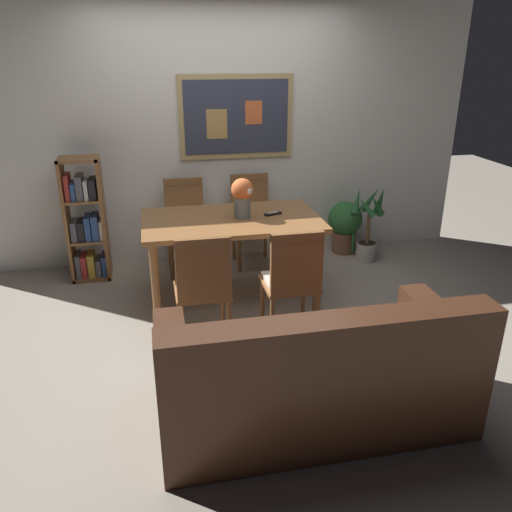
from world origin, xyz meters
TOP-DOWN VIEW (x-y plane):
  - ground_plane at (0.00, 0.00)m, footprint 12.00×12.00m
  - wall_back_with_painting at (0.00, 1.50)m, footprint 5.20×0.14m
  - dining_table at (-0.04, 0.43)m, footprint 1.50×0.89m
  - dining_chair_far_right at (0.29, 1.24)m, footprint 0.40×0.41m
  - dining_chair_near_right at (0.28, -0.37)m, footprint 0.40×0.41m
  - dining_chair_far_left at (-0.38, 1.19)m, footprint 0.40×0.41m
  - dining_chair_near_left at (-0.38, -0.35)m, footprint 0.40×0.41m
  - leather_couch at (0.16, -1.30)m, footprint 1.80×0.84m
  - bookshelf at (-1.31, 1.16)m, footprint 0.36×0.28m
  - potted_ivy at (1.34, 1.30)m, footprint 0.37×0.37m
  - potted_palm at (1.48, 1.02)m, footprint 0.38×0.38m
  - flower_vase at (0.06, 0.43)m, footprint 0.20×0.19m
  - tv_remote at (0.32, 0.44)m, footprint 0.16×0.09m

SIDE VIEW (x-z plane):
  - ground_plane at x=0.00m, z-range 0.00..0.00m
  - leather_couch at x=0.16m, z-range -0.11..0.73m
  - potted_ivy at x=1.34m, z-range 0.02..0.62m
  - potted_palm at x=1.48m, z-range -0.05..0.78m
  - dining_chair_far_right at x=0.29m, z-range 0.08..0.99m
  - dining_chair_near_right at x=0.28m, z-range 0.08..0.99m
  - dining_chair_far_left at x=-0.38m, z-range 0.08..0.99m
  - dining_chair_near_left at x=-0.38m, z-range 0.08..0.99m
  - bookshelf at x=-1.31m, z-range -0.05..1.13m
  - dining_table at x=-0.04m, z-range 0.28..1.03m
  - tv_remote at x=0.32m, z-range 0.75..0.78m
  - flower_vase at x=0.06m, z-range 0.78..1.12m
  - wall_back_with_painting at x=0.00m, z-range 0.00..2.60m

